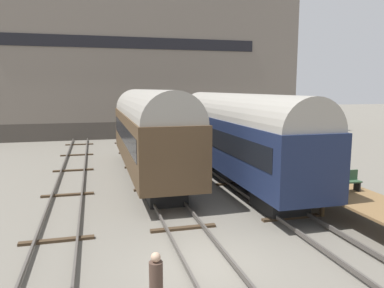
% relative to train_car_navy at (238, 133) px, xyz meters
% --- Properties ---
extents(ground_plane, '(200.00, 200.00, 0.00)m').
position_rel_train_car_navy_xyz_m(ground_plane, '(-4.67, -9.20, -2.94)').
color(ground_plane, '#6B665B').
extents(track_left, '(2.60, 60.00, 0.26)m').
position_rel_train_car_navy_xyz_m(track_left, '(-9.34, -9.20, -2.80)').
color(track_left, '#4C4742').
rests_on(track_left, ground).
extents(track_middle, '(2.60, 60.00, 0.26)m').
position_rel_train_car_navy_xyz_m(track_middle, '(-4.67, -9.20, -2.80)').
color(track_middle, '#4C4742').
rests_on(track_middle, ground).
extents(track_right, '(2.60, 60.00, 0.26)m').
position_rel_train_car_navy_xyz_m(track_right, '(-0.00, -9.20, -2.80)').
color(track_right, '#4C4742').
rests_on(track_right, ground).
extents(train_car_navy, '(2.96, 15.74, 5.18)m').
position_rel_train_car_navy_xyz_m(train_car_navy, '(0.00, 0.00, 0.00)').
color(train_car_navy, black).
rests_on(train_car_navy, ground).
extents(train_car_brown, '(3.13, 15.35, 5.39)m').
position_rel_train_car_navy_xyz_m(train_car_brown, '(-4.67, 2.68, 0.10)').
color(train_car_brown, black).
rests_on(train_car_brown, ground).
extents(station_platform, '(2.45, 13.57, 1.02)m').
position_rel_train_car_navy_xyz_m(station_platform, '(2.54, -6.24, -2.01)').
color(station_platform, brown).
rests_on(station_platform, ground).
extents(bench, '(1.40, 0.40, 0.91)m').
position_rel_train_car_navy_xyz_m(bench, '(2.54, -6.18, -1.44)').
color(bench, '#2D4C33').
rests_on(bench, station_platform).
extents(person_worker, '(0.32, 0.32, 1.78)m').
position_rel_train_car_navy_xyz_m(person_worker, '(-6.66, -11.82, -1.87)').
color(person_worker, '#282833').
rests_on(person_worker, ground).
extents(warehouse_building, '(39.19, 13.03, 18.58)m').
position_rel_train_car_navy_xyz_m(warehouse_building, '(-3.70, 27.60, 6.34)').
color(warehouse_building, '#46403A').
rests_on(warehouse_building, ground).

